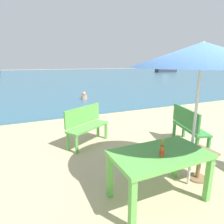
{
  "coord_description": "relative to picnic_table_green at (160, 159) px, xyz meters",
  "views": [
    {
      "loc": [
        -2.86,
        -2.02,
        2.01
      ],
      "look_at": [
        -0.59,
        3.0,
        0.6
      ],
      "focal_mm": 31.14,
      "sensor_mm": 36.0,
      "label": 1
    }
  ],
  "objects": [
    {
      "name": "ground_plane",
      "position": [
        1.18,
        -0.02,
        -0.65
      ],
      "size": [
        120.0,
        120.0,
        0.0
      ],
      "primitive_type": "plane",
      "color": "#C6B287"
    },
    {
      "name": "sea_water",
      "position": [
        1.18,
        29.98,
        -0.61
      ],
      "size": [
        120.0,
        50.0,
        0.08
      ],
      "primitive_type": "cube",
      "color": "#386B84",
      "rests_on": "ground_plane"
    },
    {
      "name": "picnic_table_green",
      "position": [
        0.0,
        0.0,
        0.0
      ],
      "size": [
        1.4,
        0.8,
        0.76
      ],
      "color": "#60B24C",
      "rests_on": "ground_plane"
    },
    {
      "name": "beer_bottle_amber",
      "position": [
        -0.06,
        -0.11,
        0.2
      ],
      "size": [
        0.07,
        0.07,
        0.26
      ],
      "color": "brown",
      "rests_on": "picnic_table_green"
    },
    {
      "name": "patio_umbrella",
      "position": [
        0.7,
        0.07,
        1.47
      ],
      "size": [
        2.1,
        2.1,
        2.3
      ],
      "color": "silver",
      "rests_on": "ground_plane"
    },
    {
      "name": "side_table_wood",
      "position": [
        0.97,
        0.12,
        -0.3
      ],
      "size": [
        0.44,
        0.44,
        0.54
      ],
      "color": "olive",
      "rests_on": "ground_plane"
    },
    {
      "name": "bench_green_left",
      "position": [
        1.87,
        1.3,
        -0.11
      ],
      "size": [
        0.68,
        1.25,
        0.95
      ],
      "color": "#3D8C42",
      "rests_on": "ground_plane"
    },
    {
      "name": "bench_green_right",
      "position": [
        -0.37,
        2.44,
        -0.11
      ],
      "size": [
        1.22,
        0.92,
        0.95
      ],
      "color": "#60B24C",
      "rests_on": "ground_plane"
    },
    {
      "name": "swimmer_person",
      "position": [
        1.2,
        8.0,
        -0.41
      ],
      "size": [
        0.34,
        0.34,
        0.41
      ],
      "color": "tan",
      "rests_on": "sea_water"
    },
    {
      "name": "boat_tanker",
      "position": [
        24.55,
        29.79,
        0.03
      ],
      "size": [
        4.56,
        1.24,
        1.66
      ],
      "color": "#38383F",
      "rests_on": "sea_water"
    }
  ]
}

